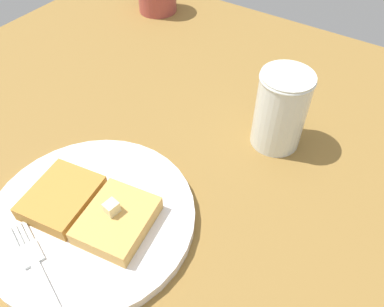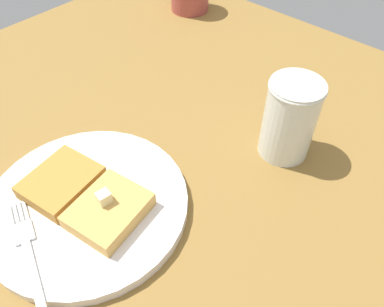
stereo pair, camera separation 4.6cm
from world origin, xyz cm
name	(u,v)px [view 2 (the right image)]	position (x,y,z in cm)	size (l,w,h in cm)	color
table_surface	(150,216)	(0.00, 0.00, 1.14)	(109.33, 109.33, 2.28)	olive
plate	(87,204)	(5.83, 4.70, 3.14)	(24.56, 24.56, 1.48)	white
toast_slice_left	(109,210)	(2.05, 4.09, 4.78)	(7.14, 8.57, 2.03)	gold
toast_slice_middle	(62,182)	(9.61, 5.31, 4.78)	(7.14, 8.57, 2.03)	#B67D32
butter_pat_primary	(104,198)	(2.69, 3.93, 6.53)	(1.48, 1.34, 1.48)	beige
fork	(28,249)	(5.23, 12.97, 3.94)	(15.49, 6.95, 0.36)	silver
syrup_jar	(289,122)	(-6.49, -19.85, 7.55)	(7.17, 7.17, 11.34)	#361B09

